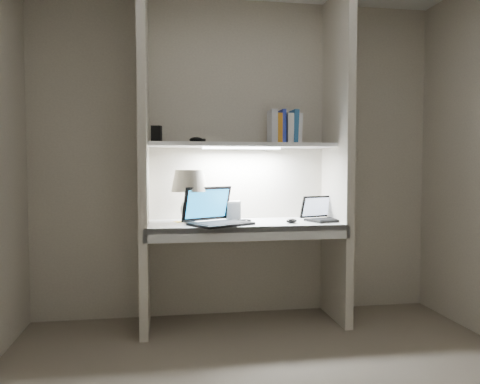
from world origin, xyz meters
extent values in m
cube|color=beige|center=(0.00, 1.50, 1.25)|extent=(3.20, 0.01, 2.50)
cube|color=beige|center=(-0.73, 1.23, 1.25)|extent=(0.06, 0.55, 2.50)
cube|color=beige|center=(0.73, 1.23, 1.25)|extent=(0.06, 0.55, 2.50)
cube|color=white|center=(0.00, 1.23, 0.75)|extent=(1.40, 0.55, 0.04)
cube|color=silver|center=(0.00, 0.96, 0.72)|extent=(1.46, 0.03, 0.10)
cube|color=silver|center=(0.00, 1.32, 1.35)|extent=(1.40, 0.36, 0.03)
cube|color=white|center=(0.00, 1.32, 1.33)|extent=(0.60, 0.04, 0.02)
cylinder|color=white|center=(-0.40, 1.24, 0.78)|extent=(0.10, 0.10, 0.02)
ellipsoid|color=white|center=(-0.40, 1.24, 0.87)|extent=(0.13, 0.13, 0.17)
cylinder|color=white|center=(-0.40, 1.24, 0.97)|extent=(0.02, 0.02, 0.07)
sphere|color=#FFD899|center=(-0.40, 1.24, 1.04)|extent=(0.04, 0.04, 0.04)
cube|color=black|center=(-0.19, 1.07, 0.78)|extent=(0.49, 0.45, 0.02)
cube|color=black|center=(-0.19, 1.07, 0.79)|extent=(0.40, 0.34, 0.00)
cube|color=black|center=(-0.28, 1.22, 0.91)|extent=(0.39, 0.27, 0.25)
cube|color=#1A92E2|center=(-0.27, 1.21, 0.91)|extent=(0.33, 0.23, 0.21)
cube|color=black|center=(0.64, 1.18, 0.78)|extent=(0.35, 0.29, 0.02)
cube|color=black|center=(0.64, 1.18, 0.79)|extent=(0.28, 0.22, 0.00)
cube|color=black|center=(0.60, 1.30, 0.87)|extent=(0.30, 0.15, 0.17)
cube|color=#ACB9D3|center=(0.60, 1.30, 0.87)|extent=(0.26, 0.13, 0.14)
cube|color=silver|center=(-0.06, 1.35, 0.85)|extent=(0.11, 0.08, 0.15)
ellipsoid|color=black|center=(0.33, 1.10, 0.79)|extent=(0.11, 0.09, 0.03)
torus|color=black|center=(0.01, 1.28, 0.78)|extent=(0.12, 0.12, 0.01)
cube|color=gold|center=(-0.47, 1.33, 0.77)|extent=(0.10, 0.10, 0.00)
cube|color=silver|center=(0.44, 1.33, 1.48)|extent=(0.04, 0.17, 0.23)
cube|color=#245C93|center=(0.41, 1.33, 1.49)|extent=(0.05, 0.17, 0.26)
cube|color=silver|center=(0.37, 1.33, 1.48)|extent=(0.05, 0.17, 0.23)
cube|color=#293AB5|center=(0.32, 1.33, 1.49)|extent=(0.03, 0.17, 0.26)
cube|color=orange|center=(0.28, 1.33, 1.48)|extent=(0.04, 0.17, 0.23)
cube|color=silver|center=(0.24, 1.33, 1.49)|extent=(0.05, 0.17, 0.26)
cube|color=black|center=(-0.64, 1.36, 1.43)|extent=(0.08, 0.07, 0.13)
ellipsoid|color=black|center=(-0.34, 1.36, 1.39)|extent=(0.11, 0.09, 0.04)
camera|label=1|loc=(-0.58, -2.21, 1.18)|focal=35.00mm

